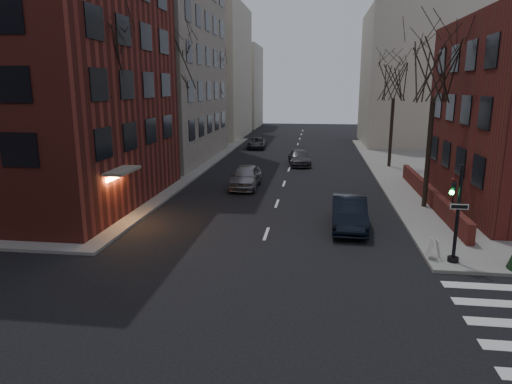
% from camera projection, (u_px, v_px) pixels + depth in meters
% --- Properties ---
extents(building_left_brick, '(15.00, 15.00, 18.00)m').
position_uv_depth(building_left_brick, '(14.00, 54.00, 26.87)').
color(building_left_brick, maroon).
rests_on(building_left_brick, ground).
extents(building_left_tan, '(18.00, 18.00, 28.00)m').
position_uv_depth(building_left_tan, '(113.00, 11.00, 42.82)').
color(building_left_tan, '#9F9283').
rests_on(building_left_tan, ground).
extents(low_wall_right, '(0.35, 16.00, 1.00)m').
position_uv_depth(low_wall_right, '(429.00, 194.00, 27.98)').
color(low_wall_right, '#591C19').
rests_on(low_wall_right, sidewalk_far_right).
extents(building_distant_la, '(14.00, 16.00, 18.00)m').
position_uv_depth(building_distant_la, '(194.00, 72.00, 63.97)').
color(building_distant_la, beige).
rests_on(building_distant_la, ground).
extents(building_distant_ra, '(14.00, 14.00, 16.00)m').
position_uv_depth(building_distant_ra, '(423.00, 79.00, 55.50)').
color(building_distant_ra, beige).
rests_on(building_distant_ra, ground).
extents(building_distant_lb, '(10.00, 12.00, 14.00)m').
position_uv_depth(building_distant_lb, '(231.00, 87.00, 80.57)').
color(building_distant_lb, beige).
rests_on(building_distant_lb, ground).
extents(traffic_signal, '(0.76, 0.44, 4.00)m').
position_uv_depth(traffic_signal, '(455.00, 220.00, 18.21)').
color(traffic_signal, black).
rests_on(traffic_signal, sidewalk_far_right).
extents(tree_left_a, '(4.18, 4.18, 10.26)m').
position_uv_depth(tree_left_a, '(103.00, 60.00, 23.71)').
color(tree_left_a, '#2D231C').
rests_on(tree_left_a, sidewalk_far_left).
extents(tree_left_b, '(4.40, 4.40, 10.80)m').
position_uv_depth(tree_left_b, '(174.00, 62.00, 35.19)').
color(tree_left_b, '#2D231C').
rests_on(tree_left_b, sidewalk_far_left).
extents(tree_left_c, '(3.96, 3.96, 9.72)m').
position_uv_depth(tree_left_c, '(214.00, 77.00, 48.91)').
color(tree_left_c, '#2D231C').
rests_on(tree_left_c, sidewalk_far_left).
extents(tree_right_a, '(3.96, 3.96, 9.72)m').
position_uv_depth(tree_right_a, '(436.00, 70.00, 25.40)').
color(tree_right_a, '#2D231C').
rests_on(tree_right_a, sidewalk_far_right).
extents(tree_right_b, '(3.74, 3.74, 9.18)m').
position_uv_depth(tree_right_b, '(395.00, 81.00, 39.02)').
color(tree_right_b, '#2D231C').
rests_on(tree_right_b, sidewalk_far_right).
extents(streetlamp_near, '(0.36, 0.36, 6.28)m').
position_uv_depth(streetlamp_near, '(167.00, 128.00, 32.32)').
color(streetlamp_near, black).
rests_on(streetlamp_near, sidewalk_far_left).
extents(streetlamp_far, '(0.36, 0.36, 6.28)m').
position_uv_depth(streetlamp_far, '(224.00, 112.00, 51.62)').
color(streetlamp_far, black).
rests_on(streetlamp_far, sidewalk_far_left).
extents(parked_sedan, '(1.83, 4.93, 1.61)m').
position_uv_depth(parked_sedan, '(349.00, 213.00, 23.24)').
color(parked_sedan, black).
rests_on(parked_sedan, ground).
extents(car_lane_silver, '(1.96, 4.80, 1.63)m').
position_uv_depth(car_lane_silver, '(246.00, 177.00, 32.57)').
color(car_lane_silver, gray).
rests_on(car_lane_silver, ground).
extents(car_lane_gray, '(2.43, 4.86, 1.35)m').
position_uv_depth(car_lane_gray, '(299.00, 158.00, 42.01)').
color(car_lane_gray, '#3B3A3E').
rests_on(car_lane_gray, ground).
extents(car_lane_far, '(2.33, 4.57, 1.24)m').
position_uv_depth(car_lane_far, '(257.00, 143.00, 53.32)').
color(car_lane_far, '#403F44').
rests_on(car_lane_far, ground).
extents(sandwich_board, '(0.38, 0.52, 0.82)m').
position_uv_depth(sandwich_board, '(434.00, 249.00, 18.90)').
color(sandwich_board, white).
rests_on(sandwich_board, sidewalk_far_right).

